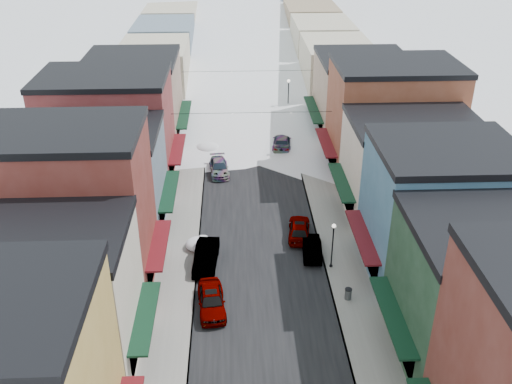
{
  "coord_description": "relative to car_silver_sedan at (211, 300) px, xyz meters",
  "views": [
    {
      "loc": [
        -1.99,
        -14.95,
        26.36
      ],
      "look_at": [
        0.0,
        30.66,
        2.01
      ],
      "focal_mm": 40.0,
      "sensor_mm": 36.0,
      "label": 1
    }
  ],
  "objects": [
    {
      "name": "car_silver_sedan",
      "position": [
        0.0,
        0.0,
        0.0
      ],
      "size": [
        2.31,
        4.78,
        1.57
      ],
      "primitive_type": "imported",
      "rotation": [
        0.0,
        0.0,
        0.1
      ],
      "color": "#93949A",
      "rests_on": "ground"
    },
    {
      "name": "bldg_r_brick_far",
      "position": [
        17.93,
        22.08,
        4.97
      ],
      "size": [
        13.3,
        9.2,
        11.5
      ],
      "color": "brown",
      "rests_on": "ground"
    },
    {
      "name": "snow_pile_mid",
      "position": [
        -1.15,
        7.75,
        -0.3
      ],
      "size": [
        2.39,
        2.67,
        1.01
      ],
      "color": "white",
      "rests_on": "ground"
    },
    {
      "name": "bldg_l_brick_near",
      "position": [
        -9.96,
        3.58,
        5.47
      ],
      "size": [
        12.3,
        8.2,
        12.5
      ],
      "color": "maroon",
      "rests_on": "ground"
    },
    {
      "name": "bldg_l_cream",
      "position": [
        -9.45,
        -4.42,
        3.97
      ],
      "size": [
        11.3,
        8.2,
        9.5
      ],
      "color": "beige",
      "rests_on": "ground"
    },
    {
      "name": "car_silver_wagon",
      "position": [
        0.24,
        21.88,
        -0.11
      ],
      "size": [
        2.35,
        4.79,
        1.34
      ],
      "primitive_type": "imported",
      "rotation": [
        0.0,
        0.0,
        0.1
      ],
      "color": "gray",
      "rests_on": "ground"
    },
    {
      "name": "curb_right",
      "position": [
        8.79,
        43.08,
        -0.71
      ],
      "size": [
        0.1,
        160.0,
        0.15
      ],
      "primitive_type": "cube",
      "color": "slate",
      "rests_on": "ground"
    },
    {
      "name": "streetlamp_near",
      "position": [
        9.23,
        4.57,
        1.81
      ],
      "size": [
        0.32,
        0.32,
        3.88
      ],
      "color": "black",
      "rests_on": "sidewalk_right"
    },
    {
      "name": "curb_left",
      "position": [
        -1.31,
        43.08,
        -0.71
      ],
      "size": [
        0.1,
        160.0,
        0.15
      ],
      "primitive_type": "cube",
      "color": "slate",
      "rests_on": "ground"
    },
    {
      "name": "bldg_r_tan",
      "position": [
        16.93,
        32.08,
        3.97
      ],
      "size": [
        11.3,
        11.2,
        9.5
      ],
      "color": "#9E7F67",
      "rests_on": "ground"
    },
    {
      "name": "bldg_r_cream",
      "position": [
        17.43,
        13.08,
        3.72
      ],
      "size": [
        12.3,
        9.2,
        9.0
      ],
      "color": "beige",
      "rests_on": "ground"
    },
    {
      "name": "bldg_l_brick_far",
      "position": [
        -10.46,
        21.08,
        4.72
      ],
      "size": [
        13.3,
        9.2,
        11.0
      ],
      "color": "maroon",
      "rests_on": "ground"
    },
    {
      "name": "car_black_sedan",
      "position": [
        7.33,
        28.12,
        -0.03
      ],
      "size": [
        2.71,
        5.4,
        1.51
      ],
      "primitive_type": "imported",
      "rotation": [
        0.0,
        0.0,
        3.02
      ],
      "color": "black",
      "rests_on": "ground"
    },
    {
      "name": "trash_can",
      "position": [
        9.81,
        0.54,
        -0.19
      ],
      "size": [
        0.52,
        0.52,
        0.88
      ],
      "color": "#4E5053",
      "rests_on": "sidewalk_right"
    },
    {
      "name": "road",
      "position": [
        3.74,
        43.08,
        -0.78
      ],
      "size": [
        10.0,
        160.0,
        0.01
      ],
      "primitive_type": "cube",
      "color": "black",
      "rests_on": "ground"
    },
    {
      "name": "car_dark_hatch",
      "position": [
        -0.56,
        5.42,
        0.01
      ],
      "size": [
        2.08,
        4.96,
        1.59
      ],
      "primitive_type": "imported",
      "rotation": [
        0.0,
        0.0,
        -0.08
      ],
      "color": "black",
      "rests_on": "ground"
    },
    {
      "name": "car_lane_white",
      "position": [
        4.5,
        52.77,
        -0.07
      ],
      "size": [
        2.36,
        5.12,
        1.42
      ],
      "primitive_type": "imported",
      "rotation": [
        0.0,
        0.0,
        3.14
      ],
      "color": "#BCBCBF",
      "rests_on": "ground"
    },
    {
      "name": "sidewalk_left",
      "position": [
        -2.86,
        43.08,
        -0.71
      ],
      "size": [
        3.2,
        160.0,
        0.15
      ],
      "primitive_type": "cube",
      "color": "gray",
      "rests_on": "ground"
    },
    {
      "name": "bldg_r_green",
      "position": [
        16.93,
        -4.92,
        3.97
      ],
      "size": [
        11.3,
        9.2,
        9.5
      ],
      "color": "#1C3B25",
      "rests_on": "ground"
    },
    {
      "name": "distant_blocks",
      "position": [
        3.74,
        66.08,
        3.21
      ],
      "size": [
        34.0,
        55.0,
        8.0
      ],
      "color": "gray",
      "rests_on": "ground"
    },
    {
      "name": "sidewalk_right",
      "position": [
        10.34,
        43.08,
        -0.71
      ],
      "size": [
        3.2,
        160.0,
        0.15
      ],
      "primitive_type": "cube",
      "color": "gray",
      "rests_on": "ground"
    },
    {
      "name": "car_lane_silver",
      "position": [
        2.4,
        44.85,
        0.01
      ],
      "size": [
        1.97,
        4.69,
        1.59
      ],
      "primitive_type": "imported",
      "rotation": [
        0.0,
        0.0,
        -0.02
      ],
      "color": "#999CA1",
      "rests_on": "ground"
    },
    {
      "name": "car_gray_suv",
      "position": [
        7.24,
        9.29,
        -0.02
      ],
      "size": [
        2.35,
        4.7,
        1.54
      ],
      "primitive_type": "imported",
      "rotation": [
        0.0,
        0.0,
        3.02
      ],
      "color": "#9B9FA4",
      "rests_on": "ground"
    },
    {
      "name": "snow_pile_far",
      "position": [
        -1.15,
        27.4,
        -0.25
      ],
      "size": [
        2.65,
        2.83,
        1.12
      ],
      "color": "white",
      "rests_on": "ground"
    },
    {
      "name": "bldg_r_blue",
      "position": [
        16.93,
        4.08,
        4.47
      ],
      "size": [
        11.3,
        9.2,
        10.5
      ],
      "color": "#3B6886",
      "rests_on": "ground"
    },
    {
      "name": "overhead_cables",
      "position": [
        3.74,
        30.58,
        5.41
      ],
      "size": [
        16.4,
        15.04,
        0.04
      ],
      "color": "black",
      "rests_on": "ground"
    },
    {
      "name": "streetlamp_far",
      "position": [
        8.94,
        38.08,
        2.47
      ],
      "size": [
        0.41,
        0.41,
        4.93
      ],
      "color": "black",
      "rests_on": "sidewalk_right"
    },
    {
      "name": "bldg_l_tan",
      "position": [
        -9.46,
        31.08,
        4.22
      ],
      "size": [
        11.3,
        11.2,
        10.0
      ],
      "color": "#8F705D",
      "rests_on": "ground"
    },
    {
      "name": "car_green_sedan",
      "position": [
        7.95,
        6.53,
        -0.1
      ],
      "size": [
        1.75,
        4.26,
        1.37
      ],
      "primitive_type": "imported",
      "rotation": [
        0.0,
        0.0,
        3.07
      ],
      "color": "black",
      "rests_on": "ground"
    },
    {
      "name": "bldg_l_grayblue",
      "position": [
        -9.45,
        12.08,
        3.72
      ],
      "size": [
        11.3,
        9.2,
        9.0
      ],
      "color": "slate",
      "rests_on": "ground"
    }
  ]
}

